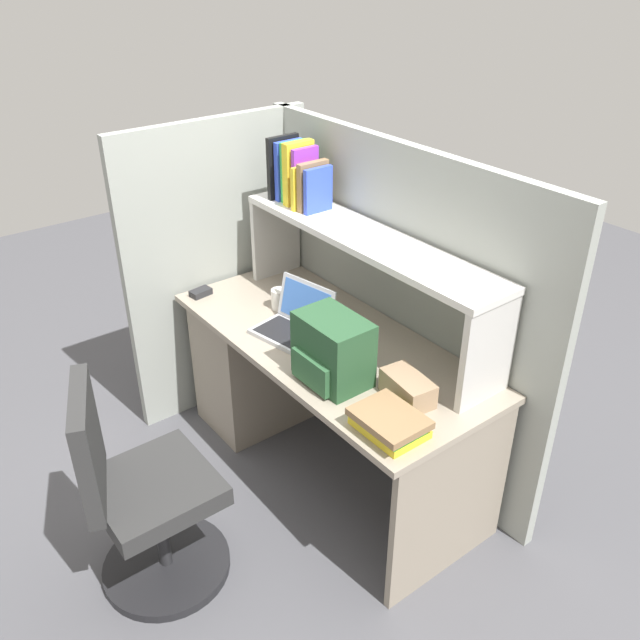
# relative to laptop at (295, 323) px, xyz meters

# --- Properties ---
(ground_plane) EXTENTS (8.00, 8.00, 0.00)m
(ground_plane) POSITION_rel_laptop_xyz_m (0.15, 0.08, -0.78)
(ground_plane) COLOR #4C4C51
(desk) EXTENTS (1.60, 0.70, 0.73)m
(desk) POSITION_rel_laptop_xyz_m (-0.24, 0.08, -0.38)
(desk) COLOR gray
(desk) RESTS_ON ground_plane
(cubicle_partition_rear) EXTENTS (1.84, 0.05, 1.55)m
(cubicle_partition_rear) POSITION_rel_laptop_xyz_m (0.15, 0.46, -0.01)
(cubicle_partition_rear) COLOR #939991
(cubicle_partition_rear) RESTS_ON ground_plane
(cubicle_partition_left) EXTENTS (0.05, 1.06, 1.55)m
(cubicle_partition_left) POSITION_rel_laptop_xyz_m (-0.70, 0.03, -0.01)
(cubicle_partition_left) COLOR #939991
(cubicle_partition_left) RESTS_ON ground_plane
(overhead_hutch) EXTENTS (1.44, 0.28, 0.45)m
(overhead_hutch) POSITION_rel_laptop_xyz_m (0.15, 0.28, 0.30)
(overhead_hutch) COLOR beige
(overhead_hutch) RESTS_ON desk
(reference_books_on_shelf) EXTENTS (0.29, 0.17, 0.30)m
(reference_books_on_shelf) POSITION_rel_laptop_xyz_m (-0.34, 0.28, 0.53)
(reference_books_on_shelf) COLOR black
(reference_books_on_shelf) RESTS_ON overhead_hutch
(laptop) EXTENTS (0.35, 0.31, 0.22)m
(laptop) POSITION_rel_laptop_xyz_m (0.00, 0.00, 0.00)
(laptop) COLOR #B7BABF
(laptop) RESTS_ON desk
(backpack) EXTENTS (0.30, 0.23, 0.28)m
(backpack) POSITION_rel_laptop_xyz_m (0.39, -0.10, 0.09)
(backpack) COLOR #264C2D
(backpack) RESTS_ON desk
(computer_mouse) EXTENTS (0.07, 0.11, 0.03)m
(computer_mouse) POSITION_rel_laptop_xyz_m (-0.57, -0.17, -0.03)
(computer_mouse) COLOR #262628
(computer_mouse) RESTS_ON desk
(paper_cup) EXTENTS (0.08, 0.08, 0.10)m
(paper_cup) POSITION_rel_laptop_xyz_m (-0.23, 0.07, -0.00)
(paper_cup) COLOR white
(paper_cup) RESTS_ON desk
(tissue_box) EXTENTS (0.23, 0.15, 0.10)m
(tissue_box) POSITION_rel_laptop_xyz_m (0.67, 0.05, -0.00)
(tissue_box) COLOR #9E7F60
(tissue_box) RESTS_ON desk
(desk_book_stack) EXTENTS (0.26, 0.21, 0.08)m
(desk_book_stack) POSITION_rel_laptop_xyz_m (0.77, -0.14, -0.01)
(desk_book_stack) COLOR yellow
(desk_book_stack) RESTS_ON desk
(office_chair) EXTENTS (0.53, 0.55, 0.93)m
(office_chair) POSITION_rel_laptop_xyz_m (0.21, -0.89, -0.39)
(office_chair) COLOR black
(office_chair) RESTS_ON ground_plane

